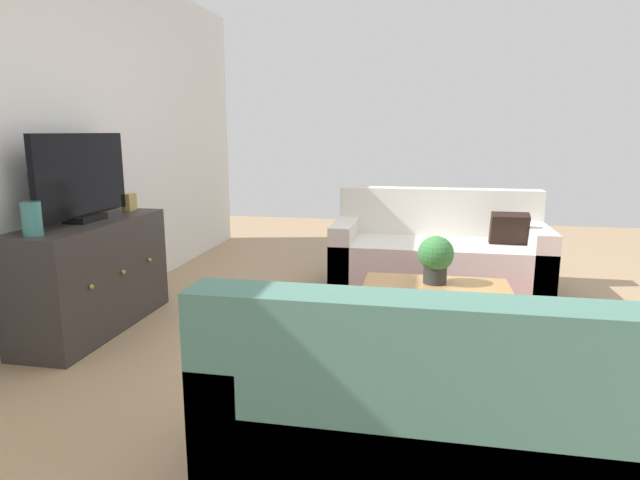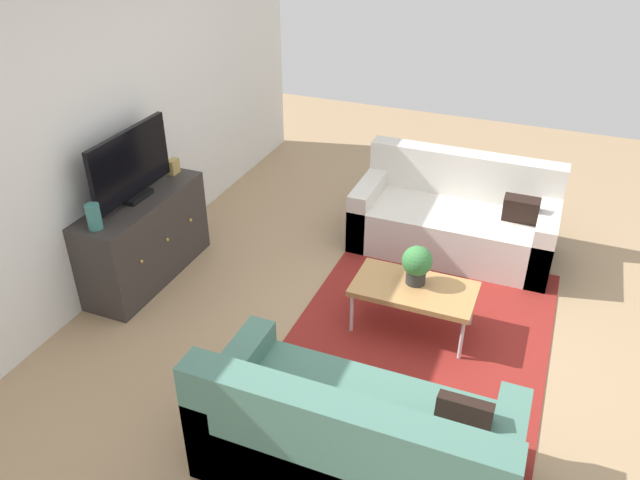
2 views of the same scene
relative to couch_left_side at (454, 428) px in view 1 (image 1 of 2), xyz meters
The scene contains 11 objects.
ground_plane 1.47m from the couch_left_side, ahead, with size 10.00×10.00×0.00m, color tan.
wall_back 3.20m from the couch_left_side, 61.58° to the left, with size 6.40×0.12×2.70m, color white.
area_rug 1.46m from the couch_left_side, ahead, with size 2.50×1.90×0.01m, color maroon.
couch_left_side is the anchor object (origin of this frame).
couch_right_side 2.87m from the couch_left_side, ahead, with size 0.86×1.80×0.86m.
coffee_table 1.51m from the couch_left_side, ahead, with size 0.51×0.92×0.40m.
potted_plant 1.59m from the couch_left_side, ahead, with size 0.23×0.23×0.31m.
tv_console 2.74m from the couch_left_side, 60.25° to the left, with size 1.29×0.47×0.77m.
flat_screen_tv 2.86m from the couch_left_side, 60.46° to the left, with size 0.94×0.16×0.59m.
glass_vase 2.58m from the couch_left_side, 70.73° to the left, with size 0.11×0.11×0.20m, color teal.
mantel_clock 3.08m from the couch_left_side, 51.57° to the left, with size 0.11×0.07×0.13m, color tan.
Camera 1 is at (-3.30, 0.04, 1.36)m, focal length 30.10 mm.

